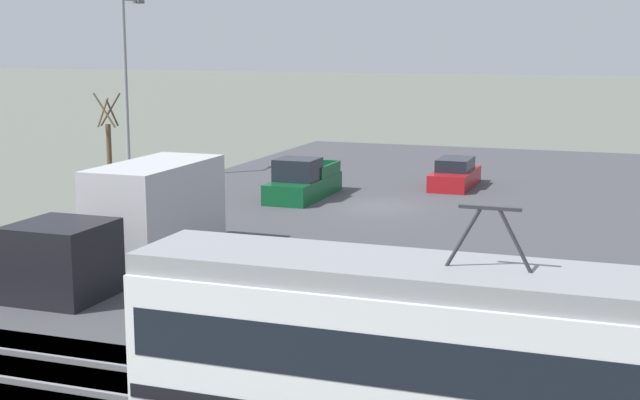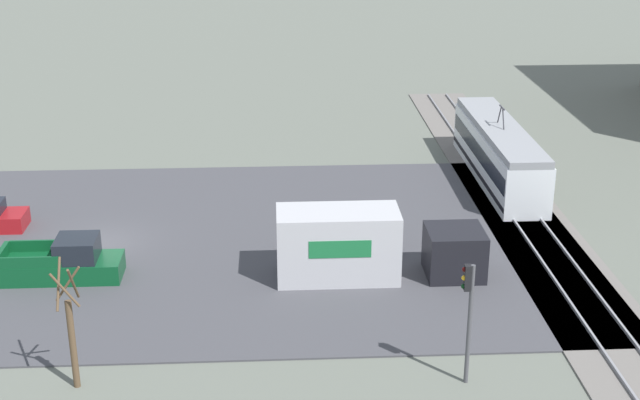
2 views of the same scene
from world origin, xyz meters
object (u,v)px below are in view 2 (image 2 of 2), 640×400
(traffic_light_pole, at_px, (468,307))
(box_truck, at_px, (366,246))
(pickup_truck, at_px, (64,263))
(light_rail_tram, at_px, (499,153))
(street_tree, at_px, (71,332))

(traffic_light_pole, bearing_deg, box_truck, -163.16)
(pickup_truck, relative_size, traffic_light_pole, 1.15)
(light_rail_tram, height_order, box_truck, light_rail_tram)
(street_tree, bearing_deg, box_truck, 126.30)
(light_rail_tram, xyz_separation_m, pickup_truck, (12.14, -22.61, -0.83))
(pickup_truck, bearing_deg, traffic_light_pole, 59.96)
(box_truck, height_order, pickup_truck, box_truck)
(light_rail_tram, height_order, street_tree, street_tree)
(light_rail_tram, bearing_deg, street_tree, -44.09)
(traffic_light_pole, bearing_deg, pickup_truck, -120.04)
(box_truck, xyz_separation_m, pickup_truck, (-0.59, -13.52, -0.75))
(light_rail_tram, bearing_deg, traffic_light_pole, -16.68)
(traffic_light_pole, xyz_separation_m, street_tree, (-0.48, -13.91, -0.83))
(light_rail_tram, distance_m, traffic_light_pole, 22.47)
(pickup_truck, bearing_deg, box_truck, 87.48)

